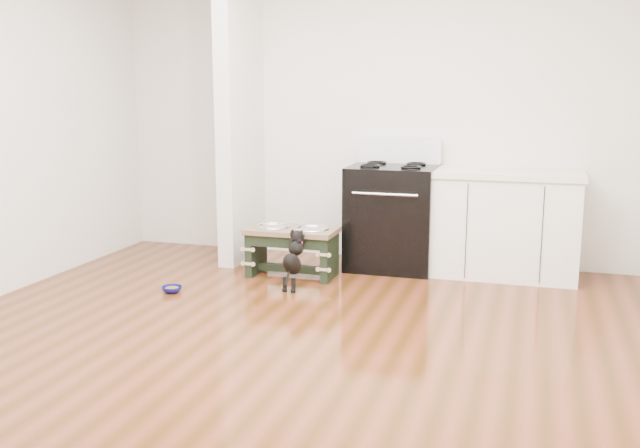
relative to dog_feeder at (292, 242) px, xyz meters
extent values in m
plane|color=#45250C|center=(0.51, -1.62, -0.30)|extent=(5.00, 5.00, 0.00)
plane|color=silver|center=(0.51, 0.88, 1.05)|extent=(5.00, 0.00, 5.00)
cube|color=silver|center=(-0.66, 0.48, 1.05)|extent=(0.15, 0.80, 2.70)
cube|color=black|center=(0.76, 0.54, 0.16)|extent=(0.76, 0.65, 0.92)
cube|color=black|center=(0.76, 0.23, 0.10)|extent=(0.58, 0.02, 0.50)
cylinder|color=silver|center=(0.76, 0.19, 0.42)|extent=(0.56, 0.02, 0.02)
cube|color=white|center=(0.76, 0.81, 0.73)|extent=(0.76, 0.08, 0.22)
torus|color=black|center=(0.58, 0.40, 0.63)|extent=(0.18, 0.18, 0.02)
torus|color=black|center=(0.94, 0.40, 0.63)|extent=(0.18, 0.18, 0.02)
torus|color=black|center=(0.58, 0.68, 0.63)|extent=(0.18, 0.18, 0.02)
torus|color=black|center=(0.94, 0.68, 0.63)|extent=(0.18, 0.18, 0.02)
cube|color=white|center=(1.74, 0.56, 0.13)|extent=(1.20, 0.60, 0.86)
cube|color=silver|center=(1.74, 0.56, 0.59)|extent=(1.24, 0.64, 0.05)
cube|color=black|center=(1.74, 0.30, -0.25)|extent=(1.20, 0.06, 0.10)
cube|color=black|center=(-0.34, 0.01, -0.11)|extent=(0.06, 0.37, 0.38)
cube|color=black|center=(0.34, 0.01, -0.11)|extent=(0.06, 0.37, 0.38)
cube|color=black|center=(0.00, -0.16, 0.03)|extent=(0.61, 0.03, 0.09)
cube|color=black|center=(0.00, 0.01, -0.24)|extent=(0.61, 0.06, 0.06)
cube|color=brown|center=(0.00, 0.01, 0.10)|extent=(0.76, 0.41, 0.04)
cylinder|color=silver|center=(-0.18, 0.01, 0.10)|extent=(0.26, 0.26, 0.05)
cylinder|color=silver|center=(0.18, 0.01, 0.10)|extent=(0.26, 0.26, 0.05)
torus|color=silver|center=(-0.18, 0.01, 0.13)|extent=(0.30, 0.30, 0.02)
torus|color=silver|center=(0.18, 0.01, 0.13)|extent=(0.30, 0.30, 0.02)
cylinder|color=black|center=(0.10, -0.46, -0.24)|extent=(0.03, 0.03, 0.12)
cylinder|color=black|center=(0.17, -0.46, -0.24)|extent=(0.03, 0.03, 0.12)
sphere|color=black|center=(0.10, -0.48, -0.29)|extent=(0.04, 0.04, 0.04)
sphere|color=black|center=(0.17, -0.48, -0.29)|extent=(0.04, 0.04, 0.04)
ellipsoid|color=black|center=(0.14, -0.39, -0.09)|extent=(0.13, 0.31, 0.28)
sphere|color=black|center=(0.14, -0.29, 0.02)|extent=(0.13, 0.13, 0.13)
sphere|color=black|center=(0.14, -0.26, 0.10)|extent=(0.11, 0.11, 0.11)
sphere|color=black|center=(0.10, -0.18, 0.10)|extent=(0.04, 0.04, 0.04)
sphere|color=black|center=(0.17, -0.18, 0.10)|extent=(0.04, 0.04, 0.04)
cylinder|color=black|center=(0.14, -0.51, -0.18)|extent=(0.02, 0.09, 0.10)
torus|color=#C43968|center=(0.14, -0.27, 0.06)|extent=(0.10, 0.07, 0.09)
imported|color=#0E0D61|center=(-0.75, -0.76, -0.27)|extent=(0.18, 0.18, 0.05)
cylinder|color=#543718|center=(-0.75, -0.76, -0.27)|extent=(0.10, 0.10, 0.02)
camera|label=1|loc=(1.97, -5.63, 1.31)|focal=40.00mm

